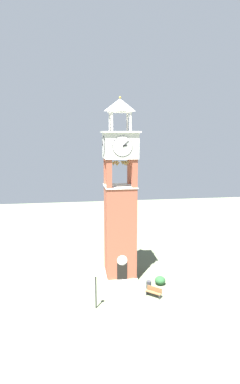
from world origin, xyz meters
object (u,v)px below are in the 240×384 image
clock_tower (120,207)px  trash_bin (149,285)px  park_bench (154,292)px  lamp_post (96,284)px

clock_tower → trash_bin: bearing=-52.1°
clock_tower → trash_bin: 8.67m
park_bench → trash_bin: 1.67m
clock_tower → trash_bin: size_ratio=24.42×
clock_tower → lamp_post: 8.93m
park_bench → clock_tower: bearing=118.3°
lamp_post → trash_bin: lamp_post is taller
lamp_post → park_bench: bearing=12.5°
clock_tower → park_bench: (2.65, -4.92, -7.54)m
lamp_post → clock_tower: bearing=63.3°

